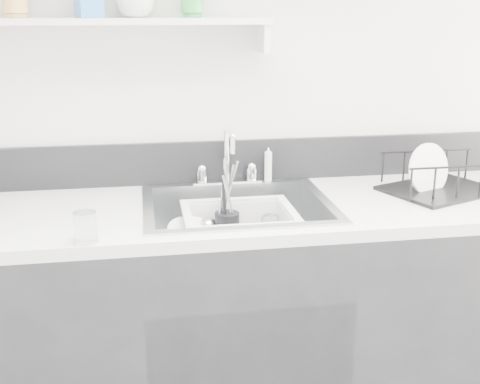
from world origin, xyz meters
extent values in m
cube|color=silver|center=(0.00, 1.49, 1.30)|extent=(3.50, 0.02, 2.60)
cube|color=black|center=(0.00, 1.19, 0.44)|extent=(3.20, 0.62, 0.88)
cube|color=silver|center=(0.00, 1.19, 0.90)|extent=(3.20, 0.62, 0.04)
cube|color=black|center=(0.00, 1.49, 1.00)|extent=(3.20, 0.02, 0.16)
cube|color=silver|center=(0.00, 1.44, 0.93)|extent=(0.26, 0.06, 0.02)
cylinder|color=silver|center=(-0.10, 1.44, 0.96)|extent=(0.04, 0.04, 0.05)
cylinder|color=silver|center=(0.10, 1.44, 0.96)|extent=(0.04, 0.04, 0.05)
cylinder|color=silver|center=(0.00, 1.44, 1.03)|extent=(0.02, 0.02, 0.20)
cylinder|color=silver|center=(0.00, 1.37, 1.14)|extent=(0.02, 0.15, 0.02)
cylinder|color=silver|center=(0.16, 1.44, 0.99)|extent=(0.03, 0.03, 0.14)
cube|color=silver|center=(-0.35, 1.42, 1.52)|extent=(1.00, 0.16, 0.02)
cube|color=silver|center=(0.13, 1.42, 1.46)|extent=(0.02, 0.14, 0.10)
cylinder|color=white|center=(-0.13, 1.18, 0.77)|extent=(0.22, 0.22, 0.01)
cylinder|color=white|center=(-0.13, 1.18, 0.79)|extent=(0.21, 0.21, 0.01)
cylinder|color=white|center=(-0.14, 1.18, 0.82)|extent=(0.25, 0.24, 0.09)
cylinder|color=black|center=(-0.03, 1.24, 0.82)|extent=(0.09, 0.09, 0.11)
cylinder|color=silver|center=(-0.04, 1.25, 0.92)|extent=(0.01, 0.05, 0.21)
cylinder|color=silver|center=(-0.02, 1.23, 0.91)|extent=(0.02, 0.04, 0.19)
cylinder|color=black|center=(-0.04, 1.24, 0.94)|extent=(0.01, 0.06, 0.24)
cylinder|color=white|center=(0.12, 1.23, 0.81)|extent=(0.07, 0.07, 0.09)
cylinder|color=white|center=(-0.48, 0.92, 0.96)|extent=(0.08, 0.08, 0.09)
imported|color=white|center=(0.06, 1.10, 0.78)|extent=(0.14, 0.14, 0.03)
camera|label=1|loc=(-0.31, -0.73, 1.55)|focal=45.00mm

